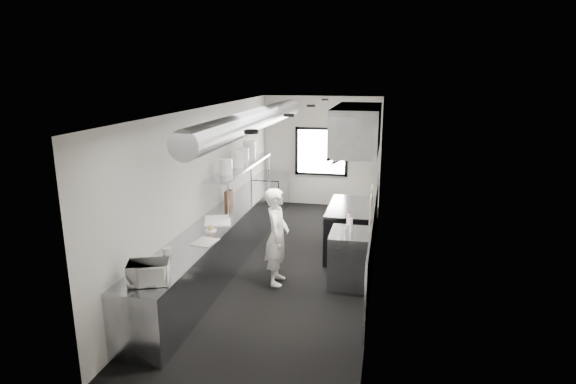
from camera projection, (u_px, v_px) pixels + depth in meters
The scene contains 35 objects.
floor at pixel (289, 262), 8.76m from camera, with size 3.00×8.00×0.01m, color black.
ceiling at pixel (290, 108), 8.06m from camera, with size 3.00×8.00×0.01m, color beige.
wall_back at pixel (322, 152), 12.20m from camera, with size 3.00×0.02×2.80m, color #B2B0A9.
wall_front at pixel (205, 285), 4.62m from camera, with size 3.00×0.02×2.80m, color #B2B0A9.
wall_left at pixel (209, 184), 8.71m from camera, with size 0.02×8.00×2.80m, color #B2B0A9.
wall_right at pixel (376, 193), 8.11m from camera, with size 0.02×8.00×2.80m, color #B2B0A9.
wall_cladding at pixel (373, 234), 8.61m from camera, with size 0.03×5.50×1.10m, color gray.
hvac_duct at pixel (256, 120), 8.65m from camera, with size 0.40×0.40×6.40m, color gray.
service_window at pixel (321, 152), 12.17m from camera, with size 1.36×0.05×1.25m.
exhaust_hood at pixel (357, 129), 8.61m from camera, with size 0.81×2.20×0.88m.
prep_counter at pixel (220, 244), 8.40m from camera, with size 0.70×6.00×0.90m, color gray.
pass_shelf at pixel (242, 167), 9.56m from camera, with size 0.45×3.00×0.68m.
range at pixel (350, 230), 9.10m from camera, with size 0.88×1.60×0.94m.
bottle_station at pixel (350, 258), 7.75m from camera, with size 0.65×0.80×0.90m, color gray.
far_work_table at pixel (271, 193), 11.91m from camera, with size 0.70×1.20×0.90m, color gray.
notice_sheet_a at pixel (372, 199), 6.93m from camera, with size 0.02×0.28×0.38m, color white.
notice_sheet_b at pixel (370, 209), 6.61m from camera, with size 0.02×0.28×0.38m, color white.
line_cook at pixel (277, 236), 7.74m from camera, with size 0.59×0.38×1.60m, color white.
microwave at pixel (149, 273), 5.79m from camera, with size 0.45×0.34×0.27m, color silver.
deli_tub_a at pixel (153, 261), 6.38m from camera, with size 0.13×0.13×0.09m, color #A6AD9F.
deli_tub_b at pixel (167, 251), 6.73m from camera, with size 0.13×0.13×0.09m, color #A6AD9F.
newspaper at pixel (205, 242), 7.20m from camera, with size 0.31×0.39×0.01m, color beige.
small_plate at pixel (211, 230), 7.70m from camera, with size 0.19×0.19×0.02m, color silver.
pastry at pixel (210, 227), 7.69m from camera, with size 0.09×0.09×0.09m, color tan.
cutting_board at pixel (218, 220), 8.21m from camera, with size 0.44×0.59×0.02m, color white.
knife_block at pixel (229, 197), 9.29m from camera, with size 0.10×0.23×0.25m, color brown.
plate_stack_a at pixel (226, 167), 8.69m from camera, with size 0.25×0.25×0.29m, color silver.
plate_stack_b at pixel (238, 159), 9.34m from camera, with size 0.26×0.26×0.33m, color silver.
plate_stack_c at pixel (243, 156), 9.71m from camera, with size 0.23×0.23×0.32m, color silver.
plate_stack_d at pixel (249, 150), 10.08m from camera, with size 0.26×0.26×0.41m, color silver.
squeeze_bottle_a at pixel (346, 234), 7.30m from camera, with size 0.06×0.06×0.18m, color white.
squeeze_bottle_b at pixel (347, 230), 7.44m from camera, with size 0.06×0.06×0.19m, color white.
squeeze_bottle_c at pixel (350, 226), 7.64m from camera, with size 0.06×0.06×0.19m, color white.
squeeze_bottle_d at pixel (351, 224), 7.75m from camera, with size 0.06×0.06×0.19m, color white.
squeeze_bottle_e at pixel (349, 220), 7.93m from camera, with size 0.07×0.07×0.20m, color white.
Camera 1 is at (1.67, -7.99, 3.42)m, focal length 29.78 mm.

